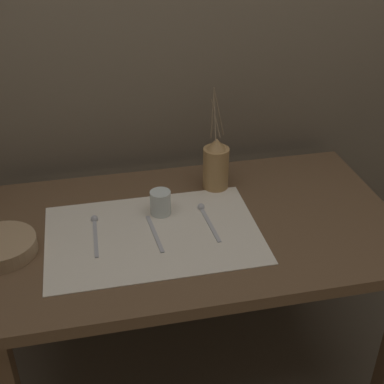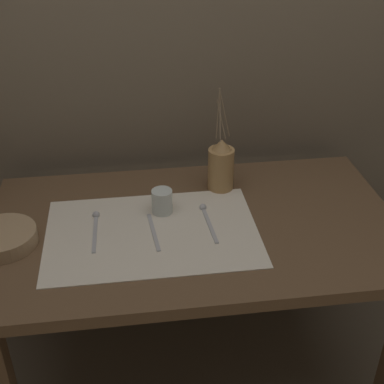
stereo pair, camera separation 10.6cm
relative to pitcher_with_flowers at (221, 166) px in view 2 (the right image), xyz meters
name	(u,v)px [view 2 (the right image)]	position (x,y,z in m)	size (l,w,h in m)	color
ground_plane	(194,372)	(-0.12, -0.21, -0.80)	(12.00, 12.00, 0.00)	brown
stone_wall_back	(176,29)	(-0.12, 0.28, 0.40)	(7.00, 0.06, 2.40)	#6B5E4C
wooden_table	(195,245)	(-0.12, -0.21, -0.18)	(1.32, 0.76, 0.71)	brown
linen_cloth	(152,232)	(-0.26, -0.24, -0.09)	(0.66, 0.44, 0.00)	beige
pitcher_with_flowers	(221,166)	(0.00, 0.00, 0.00)	(0.09, 0.09, 0.37)	#A87F4C
wooden_bowl	(3,238)	(-0.71, -0.24, -0.07)	(0.20, 0.20, 0.05)	#9E7F5B
glass_tumbler_near	(162,201)	(-0.22, -0.13, -0.05)	(0.07, 0.07, 0.08)	silver
spoon_outer	(96,222)	(-0.44, -0.17, -0.08)	(0.02, 0.21, 0.02)	#A8A8AD
fork_inner	(154,232)	(-0.26, -0.24, -0.08)	(0.03, 0.20, 0.00)	#A8A8AD
spoon_inner	(206,214)	(-0.08, -0.17, -0.08)	(0.03, 0.21, 0.02)	#A8A8AD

